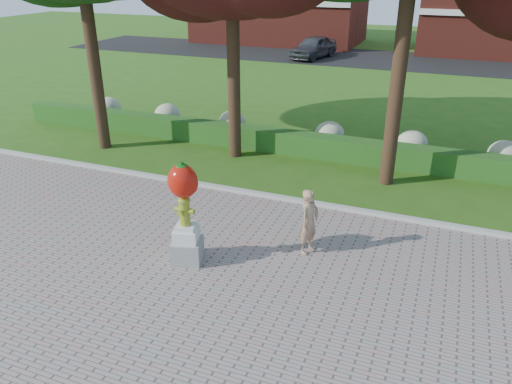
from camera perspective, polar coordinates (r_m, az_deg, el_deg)
ground at (r=12.66m, az=-5.04°, el=-5.91°), size 100.00×100.00×0.00m
walkway at (r=9.93m, az=-15.70°, el=-16.67°), size 40.00×14.00×0.04m
curb at (r=15.04m, az=-0.01°, el=-0.24°), size 40.00×0.18×0.15m
lawn_hedge at (r=18.43m, az=4.58°, el=5.59°), size 24.00×0.70×0.80m
hydrangea_row at (r=19.15m, az=7.14°, el=6.69°), size 20.10×1.10×0.99m
street at (r=38.55m, az=14.24°, el=14.49°), size 50.00×8.00×0.02m
building_right at (r=43.90m, az=26.82°, el=18.12°), size 12.00×8.00×6.40m
hydrant_sculpture at (r=11.34m, az=-8.17°, el=-2.10°), size 0.84×0.84×2.50m
woman at (r=11.88m, az=6.09°, el=-3.41°), size 0.55×0.69×1.64m
parked_car at (r=38.02m, az=6.58°, el=16.14°), size 2.89×4.92×1.57m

